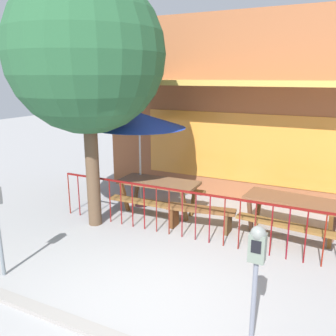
% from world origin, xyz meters
% --- Properties ---
extents(ground, '(40.00, 40.00, 0.00)m').
position_xyz_m(ground, '(0.00, 0.00, 0.00)').
color(ground, '#969696').
extents(pub_storefront, '(7.37, 1.49, 4.54)m').
position_xyz_m(pub_storefront, '(0.00, 4.84, 2.28)').
color(pub_storefront, '#562E29').
rests_on(pub_storefront, ground).
extents(patio_fence_front, '(6.22, 0.04, 0.97)m').
position_xyz_m(patio_fence_front, '(-0.00, 2.01, 0.66)').
color(patio_fence_front, maroon).
rests_on(patio_fence_front, ground).
extents(picnic_table_left, '(1.84, 1.41, 0.79)m').
position_xyz_m(picnic_table_left, '(-1.27, 2.93, 0.61)').
color(picnic_table_left, brown).
rests_on(picnic_table_left, ground).
extents(picnic_table_right, '(1.92, 1.52, 0.79)m').
position_xyz_m(picnic_table_right, '(1.62, 3.00, 0.61)').
color(picnic_table_right, brown).
rests_on(picnic_table_right, ground).
extents(patio_umbrella, '(2.15, 2.15, 2.26)m').
position_xyz_m(patio_umbrella, '(-1.90, 3.20, 2.07)').
color(patio_umbrella, black).
rests_on(patio_umbrella, ground).
extents(patio_bench, '(1.43, 0.54, 0.48)m').
position_xyz_m(patio_bench, '(-0.08, 2.49, 0.35)').
color(patio_bench, brown).
rests_on(patio_bench, ground).
extents(parking_meter_near, '(0.18, 0.17, 1.51)m').
position_xyz_m(parking_meter_near, '(1.62, -0.27, 1.17)').
color(parking_meter_near, slate).
rests_on(parking_meter_near, ground).
extents(street_tree, '(3.04, 3.04, 5.00)m').
position_xyz_m(street_tree, '(-2.21, 1.78, 3.46)').
color(street_tree, brown).
rests_on(street_tree, ground).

